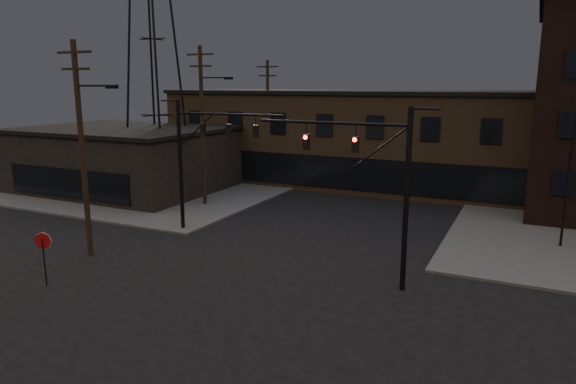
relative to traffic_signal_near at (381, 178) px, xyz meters
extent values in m
plane|color=black|center=(-5.36, -4.50, -4.93)|extent=(140.00, 140.00, 0.00)
cube|color=#474744|center=(-27.36, 17.50, -4.86)|extent=(30.00, 30.00, 0.15)
cube|color=brown|center=(-5.36, 23.50, -0.93)|extent=(40.00, 12.00, 8.00)
cube|color=black|center=(-25.36, 11.50, -2.43)|extent=(16.00, 12.00, 5.00)
cylinder|color=black|center=(1.14, 0.00, -0.93)|extent=(0.24, 0.24, 8.00)
cylinder|color=black|center=(-2.36, 0.00, 2.27)|extent=(7.00, 0.14, 0.14)
cube|color=#FF140C|center=(-1.19, 0.00, 1.37)|extent=(0.28, 0.22, 0.70)
cube|color=#FF140C|center=(-3.52, 0.00, 1.37)|extent=(0.28, 0.22, 0.70)
cylinder|color=black|center=(-13.36, 3.50, -0.93)|extent=(0.24, 0.24, 8.00)
cylinder|color=black|center=(-9.86, 3.50, 2.27)|extent=(7.00, 0.14, 0.14)
cube|color=black|center=(-11.61, 3.50, 1.37)|extent=(0.28, 0.22, 0.70)
cube|color=black|center=(-9.86, 3.50, 1.37)|extent=(0.28, 0.22, 0.70)
cube|color=black|center=(-8.11, 3.50, 1.37)|extent=(0.28, 0.22, 0.70)
cylinder|color=black|center=(-13.36, -6.50, -3.83)|extent=(0.06, 0.06, 2.20)
cylinder|color=maroon|center=(-13.36, -6.48, -2.83)|extent=(0.72, 0.33, 0.76)
cylinder|color=black|center=(-14.86, -2.50, 0.57)|extent=(0.28, 0.28, 11.00)
cube|color=black|center=(-14.86, -2.50, 5.47)|extent=(2.20, 0.12, 0.12)
cube|color=black|center=(-14.86, -2.50, 4.67)|extent=(1.80, 0.12, 0.12)
cube|color=black|center=(-12.56, -2.50, 3.82)|extent=(0.60, 0.25, 0.18)
cylinder|color=black|center=(-15.86, 9.50, 0.82)|extent=(0.28, 0.28, 11.50)
cube|color=black|center=(-15.86, 9.50, 5.97)|extent=(2.20, 0.12, 0.12)
cube|color=black|center=(-15.86, 9.50, 5.17)|extent=(1.80, 0.12, 0.12)
cube|color=black|center=(-13.56, 9.50, 4.32)|extent=(0.60, 0.25, 0.18)
cylinder|color=black|center=(-16.86, 21.50, 0.57)|extent=(0.28, 0.28, 11.00)
cube|color=black|center=(-16.86, 21.50, 5.47)|extent=(2.20, 0.12, 0.12)
cube|color=black|center=(-16.86, 21.50, 4.67)|extent=(1.80, 0.12, 0.12)
cylinder|color=black|center=(7.64, 9.50, -0.43)|extent=(0.14, 0.14, 9.00)
cube|color=black|center=(7.14, 9.50, 4.12)|extent=(0.50, 0.28, 0.18)
imported|color=black|center=(-0.73, 20.05, -4.14)|extent=(2.74, 5.09, 1.59)
camera|label=1|loc=(5.79, -21.33, 3.98)|focal=32.00mm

